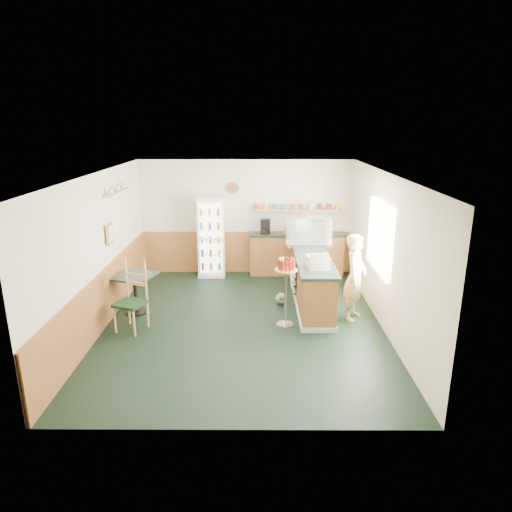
{
  "coord_description": "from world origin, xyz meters",
  "views": [
    {
      "loc": [
        0.28,
        -7.63,
        3.54
      ],
      "look_at": [
        0.24,
        0.6,
        1.1
      ],
      "focal_mm": 32.0,
      "sensor_mm": 36.0,
      "label": 1
    }
  ],
  "objects_px": {
    "drinks_fridge": "(211,237)",
    "shopkeeper": "(355,277)",
    "cash_register": "(318,262)",
    "cafe_chair": "(131,293)",
    "display_case": "(309,233)",
    "condiment_stand": "(286,280)",
    "cafe_table": "(135,286)"
  },
  "relations": [
    {
      "from": "display_case",
      "to": "condiment_stand",
      "type": "height_order",
      "value": "display_case"
    },
    {
      "from": "cash_register",
      "to": "cafe_table",
      "type": "distance_m",
      "value": 3.46
    },
    {
      "from": "cash_register",
      "to": "shopkeeper",
      "type": "distance_m",
      "value": 0.77
    },
    {
      "from": "shopkeeper",
      "to": "cafe_table",
      "type": "xyz_separation_m",
      "value": [
        -4.1,
        0.24,
        -0.27
      ]
    },
    {
      "from": "shopkeeper",
      "to": "cash_register",
      "type": "bearing_deg",
      "value": 118.33
    },
    {
      "from": "cash_register",
      "to": "shopkeeper",
      "type": "xyz_separation_m",
      "value": [
        0.7,
        0.04,
        -0.31
      ]
    },
    {
      "from": "shopkeeper",
      "to": "cafe_chair",
      "type": "bearing_deg",
      "value": 120.56
    },
    {
      "from": "cash_register",
      "to": "condiment_stand",
      "type": "xyz_separation_m",
      "value": [
        -0.58,
        -0.25,
        -0.26
      ]
    },
    {
      "from": "drinks_fridge",
      "to": "cash_register",
      "type": "height_order",
      "value": "drinks_fridge"
    },
    {
      "from": "drinks_fridge",
      "to": "cafe_chair",
      "type": "distance_m",
      "value": 3.14
    },
    {
      "from": "drinks_fridge",
      "to": "shopkeeper",
      "type": "distance_m",
      "value": 3.82
    },
    {
      "from": "cafe_chair",
      "to": "shopkeeper",
      "type": "bearing_deg",
      "value": 27.05
    },
    {
      "from": "display_case",
      "to": "cafe_chair",
      "type": "xyz_separation_m",
      "value": [
        -3.29,
        -1.92,
        -0.63
      ]
    },
    {
      "from": "drinks_fridge",
      "to": "cafe_table",
      "type": "bearing_deg",
      "value": -118.45
    },
    {
      "from": "drinks_fridge",
      "to": "cafe_chair",
      "type": "xyz_separation_m",
      "value": [
        -1.12,
        -2.92,
        -0.29
      ]
    },
    {
      "from": "condiment_stand",
      "to": "display_case",
      "type": "bearing_deg",
      "value": 72.22
    },
    {
      "from": "display_case",
      "to": "cash_register",
      "type": "height_order",
      "value": "display_case"
    },
    {
      "from": "shopkeeper",
      "to": "drinks_fridge",
      "type": "bearing_deg",
      "value": 73.45
    },
    {
      "from": "drinks_fridge",
      "to": "display_case",
      "type": "bearing_deg",
      "value": -24.85
    },
    {
      "from": "cash_register",
      "to": "cafe_table",
      "type": "height_order",
      "value": "cash_register"
    },
    {
      "from": "display_case",
      "to": "cash_register",
      "type": "xyz_separation_m",
      "value": [
        0.0,
        -1.56,
        -0.16
      ]
    },
    {
      "from": "cash_register",
      "to": "condiment_stand",
      "type": "relative_size",
      "value": 0.31
    },
    {
      "from": "cash_register",
      "to": "display_case",
      "type": "bearing_deg",
      "value": 83.03
    },
    {
      "from": "cafe_table",
      "to": "drinks_fridge",
      "type": "bearing_deg",
      "value": 61.55
    },
    {
      "from": "condiment_stand",
      "to": "cafe_table",
      "type": "distance_m",
      "value": 2.89
    },
    {
      "from": "cash_register",
      "to": "condiment_stand",
      "type": "distance_m",
      "value": 0.68
    },
    {
      "from": "drinks_fridge",
      "to": "display_case",
      "type": "height_order",
      "value": "drinks_fridge"
    },
    {
      "from": "cafe_table",
      "to": "cash_register",
      "type": "bearing_deg",
      "value": -4.76
    },
    {
      "from": "condiment_stand",
      "to": "cafe_chair",
      "type": "distance_m",
      "value": 2.72
    },
    {
      "from": "display_case",
      "to": "cafe_table",
      "type": "bearing_deg",
      "value": -159.46
    },
    {
      "from": "cash_register",
      "to": "shopkeeper",
      "type": "height_order",
      "value": "shopkeeper"
    },
    {
      "from": "drinks_fridge",
      "to": "condiment_stand",
      "type": "distance_m",
      "value": 3.23
    }
  ]
}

